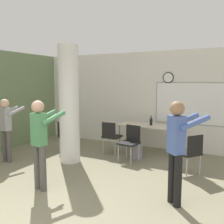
% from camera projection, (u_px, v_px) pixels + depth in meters
% --- Properties ---
extents(wall_back, '(8.00, 0.15, 2.80)m').
position_uv_depth(wall_back, '(147.00, 100.00, 7.38)').
color(wall_back, silver).
rests_on(wall_back, ground_plane).
extents(support_pillar, '(0.48, 0.48, 2.80)m').
position_uv_depth(support_pillar, '(69.00, 105.00, 5.94)').
color(support_pillar, white).
rests_on(support_pillar, ground_plane).
extents(folding_table, '(1.66, 0.62, 0.76)m').
position_uv_depth(folding_table, '(149.00, 127.00, 6.80)').
color(folding_table, beige).
rests_on(folding_table, ground_plane).
extents(bottle_on_table, '(0.08, 0.08, 0.26)m').
position_uv_depth(bottle_on_table, '(151.00, 122.00, 6.77)').
color(bottle_on_table, black).
rests_on(bottle_on_table, folding_table).
extents(waste_bin, '(0.28, 0.28, 0.40)m').
position_uv_depth(waste_bin, '(137.00, 150.00, 6.38)').
color(waste_bin, gray).
rests_on(waste_bin, ground_plane).
extents(chair_table_left, '(0.44, 0.44, 0.87)m').
position_uv_depth(chair_table_left, '(111.00, 135.00, 6.74)').
color(chair_table_left, black).
rests_on(chair_table_left, ground_plane).
extents(chair_mid_room, '(0.62, 0.62, 0.87)m').
position_uv_depth(chair_mid_room, '(190.00, 151.00, 5.18)').
color(chair_mid_room, black).
rests_on(chair_mid_room, ground_plane).
extents(chair_table_front, '(0.50, 0.50, 0.87)m').
position_uv_depth(chair_table_front, '(130.00, 140.00, 6.13)').
color(chair_table_front, black).
rests_on(chair_table_front, ground_plane).
extents(chair_near_pillar, '(0.62, 0.62, 0.87)m').
position_uv_depth(chair_near_pillar, '(64.00, 135.00, 6.77)').
color(chair_near_pillar, black).
rests_on(chair_near_pillar, ground_plane).
extents(person_playing_front, '(0.43, 0.66, 1.62)m').
position_uv_depth(person_playing_front, '(40.00, 138.00, 4.44)').
color(person_playing_front, '#514C47').
rests_on(person_playing_front, ground_plane).
extents(person_watching_back, '(0.36, 0.58, 1.53)m').
position_uv_depth(person_watching_back, '(7.00, 125.00, 5.99)').
color(person_watching_back, '#514C47').
rests_on(person_watching_back, ground_plane).
extents(person_playing_side, '(0.63, 0.65, 1.66)m').
position_uv_depth(person_playing_side, '(177.00, 145.00, 3.89)').
color(person_playing_side, black).
rests_on(person_playing_side, ground_plane).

